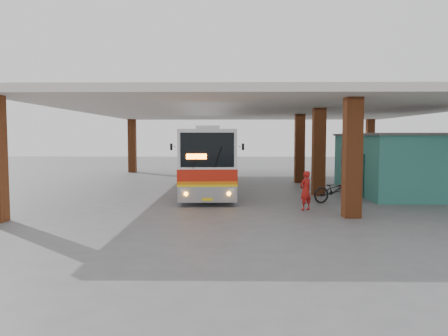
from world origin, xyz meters
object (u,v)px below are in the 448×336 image
Objects in this scene: red_chair at (345,183)px; pedestrian at (306,191)px; motorcycle at (335,190)px; coach_bus at (208,159)px.

pedestrian is at bearing -119.93° from red_chair.
motorcycle is 4.96m from red_chair.
motorcycle is at bearing -165.84° from pedestrian.
coach_bus reaches higher than red_chair.
pedestrian is at bearing -59.56° from coach_bus.
pedestrian reaches higher than red_chair.
coach_bus is 15.98× the size of red_chair.
motorcycle is 1.36× the size of pedestrian.
coach_bus is 5.65× the size of motorcycle.
coach_bus is at bearing 32.25° from motorcycle.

